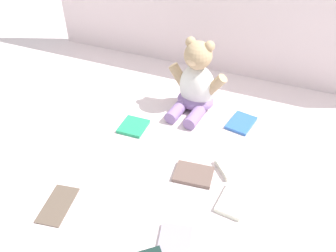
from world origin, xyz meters
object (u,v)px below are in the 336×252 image
(book_case_5, at_px, (233,201))
(book_case_3, at_px, (58,204))
(book_case_0, at_px, (174,245))
(teddy_bear, at_px, (196,85))
(book_case_2, at_px, (193,174))
(book_case_6, at_px, (235,167))
(book_case_4, at_px, (241,123))
(book_case_1, at_px, (133,126))

(book_case_5, bearing_deg, book_case_3, -150.45)
(book_case_0, xyz_separation_m, book_case_5, (0.11, 0.20, 0.00))
(teddy_bear, relative_size, book_case_2, 2.38)
(book_case_2, relative_size, book_case_3, 0.85)
(book_case_0, bearing_deg, book_case_6, 63.65)
(book_case_6, bearing_deg, book_case_5, -29.54)
(teddy_bear, relative_size, book_case_4, 2.43)
(teddy_bear, bearing_deg, book_case_5, -52.43)
(book_case_1, height_order, book_case_6, book_case_6)
(teddy_bear, distance_m, book_case_5, 0.49)
(book_case_1, height_order, book_case_2, same)
(book_case_1, bearing_deg, teddy_bear, -130.56)
(book_case_6, bearing_deg, book_case_0, -54.46)
(teddy_bear, bearing_deg, book_case_2, -66.45)
(book_case_3, relative_size, book_case_5, 1.26)
(book_case_3, xyz_separation_m, book_case_5, (0.46, 0.20, 0.00))
(book_case_3, bearing_deg, book_case_1, 74.36)
(book_case_1, distance_m, book_case_5, 0.47)
(book_case_3, height_order, book_case_5, book_case_5)
(book_case_1, relative_size, book_case_4, 0.86)
(book_case_1, bearing_deg, book_case_3, 82.20)
(book_case_1, xyz_separation_m, book_case_3, (-0.04, -0.40, -0.00))
(book_case_1, distance_m, book_case_3, 0.40)
(teddy_bear, relative_size, book_case_1, 2.82)
(book_case_5, xyz_separation_m, book_case_6, (-0.03, 0.14, 0.00))
(book_case_4, bearing_deg, book_case_3, -114.79)
(book_case_5, bearing_deg, book_case_6, 107.92)
(teddy_bear, relative_size, book_case_3, 2.01)
(teddy_bear, xyz_separation_m, book_case_2, (0.12, -0.35, -0.10))
(book_case_0, distance_m, book_case_2, 0.26)
(book_case_0, bearing_deg, book_case_1, 115.47)
(teddy_bear, distance_m, book_case_6, 0.36)
(book_case_0, height_order, book_case_3, same)
(book_case_4, bearing_deg, book_case_6, -71.34)
(teddy_bear, xyz_separation_m, book_case_6, (0.23, -0.27, -0.10))
(book_case_0, distance_m, book_case_3, 0.36)
(book_case_2, distance_m, book_case_4, 0.32)
(teddy_bear, height_order, book_case_6, teddy_bear)
(book_case_1, relative_size, book_case_2, 0.84)
(book_case_1, height_order, book_case_4, same)
(teddy_bear, distance_m, book_case_4, 0.22)
(book_case_3, bearing_deg, book_case_5, 13.71)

